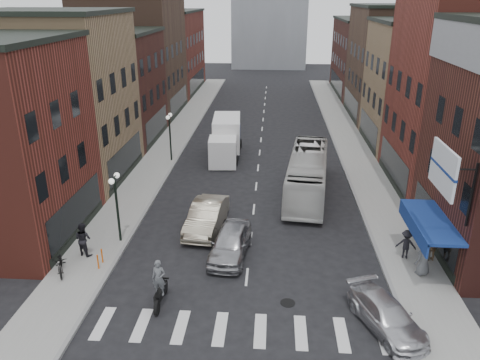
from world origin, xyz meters
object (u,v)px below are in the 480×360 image
(ped_left_solo, at_px, (83,239))
(ped_right_a, at_px, (406,244))
(streetlamp_near, at_px, (116,196))
(motorcycle_rider, at_px, (160,284))
(ped_right_b, at_px, (433,247))
(billboard_sign, at_px, (445,170))
(parked_bicycle, at_px, (61,263))
(ped_right_c, at_px, (424,258))
(bike_rack, at_px, (100,259))
(transit_bus, at_px, (307,174))
(sedan_left_far, at_px, (207,216))
(box_truck, at_px, (226,139))
(sedan_left_near, at_px, (230,243))
(curb_car, at_px, (387,316))
(streetlamp_far, at_px, (170,128))

(ped_left_solo, bearing_deg, ped_right_a, -154.45)
(streetlamp_near, distance_m, motorcycle_rider, 6.82)
(ped_right_b, bearing_deg, streetlamp_near, -13.14)
(billboard_sign, bearing_deg, parked_bicycle, 179.90)
(billboard_sign, relative_size, ped_right_b, 2.41)
(ped_right_b, xyz_separation_m, ped_right_c, (-0.86, -1.38, 0.17))
(bike_rack, bearing_deg, parked_bicycle, -156.14)
(motorcycle_rider, xyz_separation_m, ped_right_a, (12.10, 4.74, -0.12))
(transit_bus, distance_m, sedan_left_far, 8.72)
(box_truck, relative_size, motorcycle_rider, 3.33)
(box_truck, relative_size, sedan_left_far, 1.49)
(streetlamp_near, distance_m, bike_rack, 3.59)
(billboard_sign, relative_size, ped_right_c, 1.97)
(bike_rack, distance_m, parked_bicycle, 1.90)
(sedan_left_near, bearing_deg, streetlamp_near, 177.09)
(billboard_sign, xyz_separation_m, ped_right_c, (0.16, 1.16, -5.04))
(box_truck, relative_size, sedan_left_near, 1.64)
(curb_car, distance_m, ped_right_b, 6.52)
(streetlamp_near, distance_m, curb_car, 15.13)
(streetlamp_far, bearing_deg, ped_right_c, -45.35)
(billboard_sign, bearing_deg, curb_car, -130.29)
(streetlamp_far, xyz_separation_m, ped_right_b, (17.00, -14.96, -2.00))
(transit_bus, bearing_deg, streetlamp_near, -137.70)
(sedan_left_far, relative_size, ped_left_solo, 2.73)
(streetlamp_far, height_order, sedan_left_near, streetlamp_far)
(billboard_sign, height_order, motorcycle_rider, billboard_sign)
(streetlamp_near, relative_size, transit_bus, 0.38)
(streetlamp_near, xyz_separation_m, streetlamp_far, (0.00, 14.00, 0.00))
(box_truck, bearing_deg, ped_right_a, -59.40)
(bike_rack, height_order, ped_right_a, ped_right_a)
(bike_rack, distance_m, ped_right_a, 16.02)
(streetlamp_near, height_order, motorcycle_rider, streetlamp_near)
(sedan_left_far, bearing_deg, streetlamp_near, -150.89)
(motorcycle_rider, bearing_deg, box_truck, 91.77)
(sedan_left_near, distance_m, ped_right_a, 9.31)
(sedan_left_near, distance_m, ped_left_solo, 7.85)
(parked_bicycle, xyz_separation_m, ped_right_a, (17.64, 2.71, 0.29))
(transit_bus, xyz_separation_m, ped_right_c, (5.11, -10.29, -0.40))
(sedan_left_far, distance_m, parked_bicycle, 8.59)
(streetlamp_far, height_order, curb_car, streetlamp_far)
(bike_rack, bearing_deg, motorcycle_rider, -36.34)
(transit_bus, bearing_deg, ped_right_a, -55.25)
(sedan_left_near, distance_m, curb_car, 8.95)
(ped_right_a, bearing_deg, streetlamp_far, -28.55)
(curb_car, bearing_deg, sedan_left_far, 114.59)
(box_truck, distance_m, ped_right_b, 20.79)
(curb_car, xyz_separation_m, ped_right_c, (2.65, 4.10, 0.46))
(sedan_left_near, height_order, ped_left_solo, ped_left_solo)
(bike_rack, distance_m, sedan_left_far, 6.79)
(box_truck, xyz_separation_m, sedan_left_near, (1.91, -16.63, -0.82))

